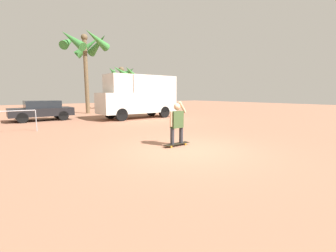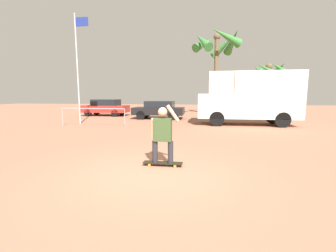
% 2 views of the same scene
% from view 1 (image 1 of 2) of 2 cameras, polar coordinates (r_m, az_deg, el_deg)
% --- Properties ---
extents(ground_plane, '(80.00, 80.00, 0.00)m').
position_cam_1_polar(ground_plane, '(7.51, 4.65, -6.06)').
color(ground_plane, '#A36B51').
extents(skateboard, '(1.02, 0.25, 0.09)m').
position_cam_1_polar(skateboard, '(8.03, 2.23, -4.55)').
color(skateboard, black).
rests_on(skateboard, ground_plane).
extents(person_skateboarder, '(0.73, 0.23, 1.50)m').
position_cam_1_polar(person_skateboarder, '(7.89, 2.25, 1.28)').
color(person_skateboarder, '#28282D').
rests_on(person_skateboarder, skateboard).
extents(camper_van, '(5.91, 2.08, 3.21)m').
position_cam_1_polar(camper_van, '(17.33, -7.30, 7.77)').
color(camper_van, black).
rests_on(camper_van, ground_plane).
extents(parked_car_black, '(3.91, 1.89, 1.38)m').
position_cam_1_polar(parked_car_black, '(17.89, -29.43, 3.59)').
color(parked_car_black, black).
rests_on(parked_car_black, ground_plane).
extents(palm_tree_near_van, '(3.50, 3.58, 5.24)m').
position_cam_1_polar(palm_tree_near_van, '(28.40, -11.65, 12.68)').
color(palm_tree_near_van, brown).
rests_on(palm_tree_near_van, ground_plane).
extents(palm_tree_center_background, '(4.42, 4.49, 7.61)m').
position_cam_1_polar(palm_tree_center_background, '(23.26, -20.31, 18.64)').
color(palm_tree_center_background, brown).
rests_on(palm_tree_center_background, ground_plane).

